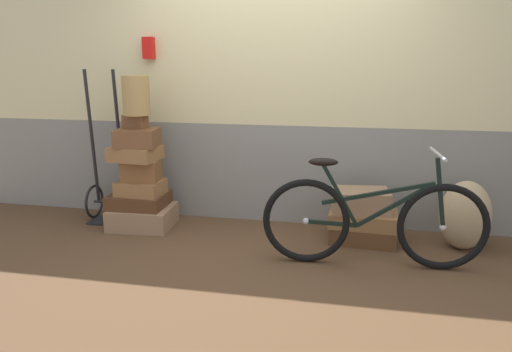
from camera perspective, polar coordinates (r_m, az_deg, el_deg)
ground at (r=4.02m, az=0.51°, el=-9.26°), size 8.55×5.20×0.06m
station_building at (r=4.54m, az=2.73°, el=10.72°), size 6.55×0.74×2.59m
suitcase_0 at (r=4.65m, az=-13.35°, el=-4.74°), size 0.59×0.50×0.19m
suitcase_1 at (r=4.64m, az=-13.78°, el=-2.77°), size 0.52×0.44×0.12m
suitcase_2 at (r=4.57m, az=-13.56°, el=-1.34°), size 0.42×0.34×0.13m
suitcase_3 at (r=4.53m, az=-13.50°, el=0.67°), size 0.35×0.28×0.19m
suitcase_4 at (r=4.51m, az=-14.20°, el=2.66°), size 0.44×0.38×0.13m
suitcase_5 at (r=4.46m, az=-13.96°, el=4.46°), size 0.39×0.35×0.16m
suitcase_6 at (r=4.50m, az=-14.20°, el=6.34°), size 0.21×0.15×0.12m
suitcase_7 at (r=4.29m, az=12.66°, el=-6.61°), size 0.58×0.44×0.14m
suitcase_8 at (r=4.23m, az=12.65°, el=-4.95°), size 0.58×0.39×0.13m
suitcase_9 at (r=4.18m, az=12.31°, el=-2.88°), size 0.51×0.38×0.19m
wicker_basket at (r=4.44m, az=-14.11°, el=9.30°), size 0.24×0.24×0.35m
luggage_trolley at (r=4.88m, az=-17.16°, el=-1.34°), size 0.37×0.39×1.45m
burlap_sack at (r=4.31m, az=23.65°, el=-4.31°), size 0.41×0.35×0.58m
bicycle at (r=3.71m, az=13.73°, el=-5.27°), size 1.68×0.46×0.90m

